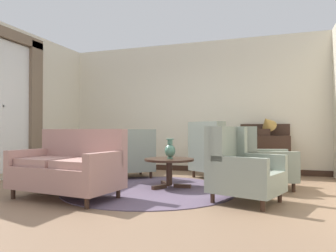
% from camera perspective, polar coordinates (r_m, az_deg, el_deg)
% --- Properties ---
extents(ground, '(8.49, 8.49, 0.00)m').
position_cam_1_polar(ground, '(4.80, -4.73, -12.05)').
color(ground, '#896B51').
extents(wall_back, '(6.22, 0.08, 2.99)m').
position_cam_1_polar(wall_back, '(7.41, 4.00, 3.49)').
color(wall_back, beige).
rests_on(wall_back, ground).
extents(wall_left, '(0.08, 3.95, 2.99)m').
position_cam_1_polar(wall_left, '(7.14, -24.80, 3.73)').
color(wall_left, beige).
rests_on(wall_left, ground).
extents(baseboard_back, '(6.06, 0.03, 0.12)m').
position_cam_1_polar(baseboard_back, '(7.38, 3.90, -7.66)').
color(baseboard_back, '#382319').
rests_on(baseboard_back, ground).
extents(area_rug, '(2.71, 2.71, 0.01)m').
position_cam_1_polar(area_rug, '(5.07, -3.35, -11.38)').
color(area_rug, '#5B4C60').
rests_on(area_rug, ground).
extents(window_with_curtains, '(0.12, 1.92, 2.79)m').
position_cam_1_polar(window_with_curtains, '(6.68, -27.55, 4.57)').
color(window_with_curtains, silver).
extents(coffee_table, '(0.81, 0.81, 0.48)m').
position_cam_1_polar(coffee_table, '(5.18, 0.21, -6.96)').
color(coffee_table, '#382319').
rests_on(coffee_table, ground).
extents(porcelain_vase, '(0.17, 0.17, 0.32)m').
position_cam_1_polar(porcelain_vase, '(5.12, 0.37, -4.35)').
color(porcelain_vase, '#4C7A66').
rests_on(porcelain_vase, coffee_table).
extents(settee, '(1.58, 0.99, 0.96)m').
position_cam_1_polar(settee, '(4.62, -17.54, -7.32)').
color(settee, tan).
rests_on(settee, ground).
extents(armchair_back_corner, '(1.02, 0.98, 0.99)m').
position_cam_1_polar(armchair_back_corner, '(4.26, 12.93, -7.67)').
color(armchair_back_corner, gray).
rests_on(armchair_back_corner, ground).
extents(armchair_beside_settee, '(1.09, 1.12, 1.11)m').
position_cam_1_polar(armchair_beside_settee, '(6.34, 8.25, -5.10)').
color(armchair_beside_settee, gray).
rests_on(armchair_beside_settee, ground).
extents(armchair_foreground_right, '(1.17, 1.17, 0.96)m').
position_cam_1_polar(armchair_foreground_right, '(6.32, -6.77, -5.55)').
color(armchair_foreground_right, gray).
rests_on(armchair_foreground_right, ground).
extents(armchair_near_sideboard, '(1.04, 0.93, 1.00)m').
position_cam_1_polar(armchair_near_sideboard, '(5.38, 16.17, -6.29)').
color(armchair_near_sideboard, gray).
rests_on(armchair_near_sideboard, ground).
extents(side_table, '(0.52, 0.52, 0.73)m').
position_cam_1_polar(side_table, '(5.23, 9.64, -6.23)').
color(side_table, '#382319').
rests_on(side_table, ground).
extents(sideboard, '(1.01, 0.39, 1.08)m').
position_cam_1_polar(sideboard, '(6.87, 17.06, -4.61)').
color(sideboard, '#382319').
rests_on(sideboard, ground).
extents(gramophone, '(0.42, 0.47, 0.47)m').
position_cam_1_polar(gramophone, '(6.77, 17.40, 0.20)').
color(gramophone, '#382319').
rests_on(gramophone, sideboard).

